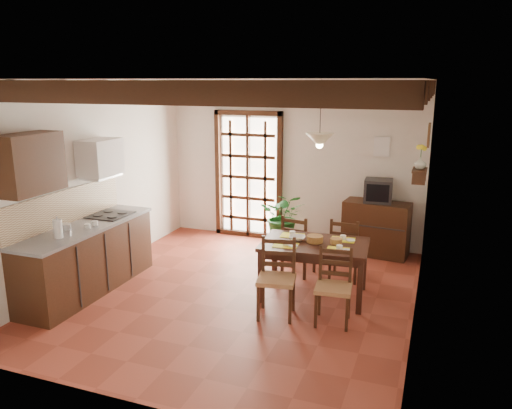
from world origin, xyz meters
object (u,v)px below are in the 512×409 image
at_px(kitchen_counter, 87,257).
at_px(chair_near_right, 333,300).
at_px(dining_table, 315,250).
at_px(chair_far_left, 298,256).
at_px(chair_far_right, 345,260).
at_px(potted_plant, 284,217).
at_px(pendant_lamp, 320,139).
at_px(sideboard, 376,228).
at_px(crt_tv, 378,191).
at_px(chair_near_left, 276,292).

distance_m(kitchen_counter, chair_near_right, 3.32).
bearing_deg(dining_table, chair_far_left, 116.29).
relative_size(kitchen_counter, chair_near_right, 2.52).
distance_m(chair_far_right, potted_plant, 1.54).
bearing_deg(pendant_lamp, sideboard, 73.14).
relative_size(chair_far_left, chair_far_right, 0.99).
xyz_separation_m(chair_near_right, pendant_lamp, (-0.40, 0.77, 1.80)).
bearing_deg(crt_tv, chair_far_left, -130.65).
relative_size(chair_far_left, pendant_lamp, 1.08).
bearing_deg(dining_table, sideboard, 69.33).
relative_size(kitchen_counter, chair_far_right, 2.45).
height_order(chair_far_left, potted_plant, potted_plant).
height_order(crt_tv, pendant_lamp, pendant_lamp).
bearing_deg(kitchen_counter, chair_near_left, 3.52).
height_order(kitchen_counter, sideboard, kitchen_counter).
distance_m(kitchen_counter, chair_far_left, 2.96).
relative_size(chair_near_left, potted_plant, 0.45).
bearing_deg(chair_near_left, crt_tv, 62.34).
height_order(chair_far_left, chair_far_right, chair_far_right).
xyz_separation_m(chair_far_left, chair_far_right, (0.68, 0.05, 0.00)).
bearing_deg(chair_near_right, pendant_lamp, 111.17).
bearing_deg(kitchen_counter, chair_near_right, 3.73).
bearing_deg(chair_near_left, sideboard, 62.38).
bearing_deg(pendant_lamp, kitchen_counter, -161.35).
bearing_deg(crt_tv, dining_table, -109.68).
bearing_deg(chair_near_left, chair_far_left, 84.67).
distance_m(dining_table, chair_far_left, 0.86).
bearing_deg(sideboard, crt_tv, -83.74).
xyz_separation_m(chair_near_right, crt_tv, (0.16, 2.60, 0.79)).
distance_m(crt_tv, potted_plant, 1.59).
distance_m(kitchen_counter, potted_plant, 3.22).
height_order(dining_table, chair_near_right, chair_near_right).
xyz_separation_m(chair_near_left, chair_far_left, (-0.11, 1.39, -0.01)).
bearing_deg(crt_tv, kitchen_counter, -144.51).
bearing_deg(chair_far_left, crt_tv, -116.80).
height_order(chair_near_right, crt_tv, crt_tv).
bearing_deg(pendant_lamp, dining_table, -90.00).
relative_size(kitchen_counter, chair_near_left, 2.35).
relative_size(chair_far_right, potted_plant, 0.43).
height_order(dining_table, pendant_lamp, pendant_lamp).
bearing_deg(crt_tv, chair_far_right, -106.42).
distance_m(chair_far_left, sideboard, 1.60).
distance_m(kitchen_counter, dining_table, 3.05).
xyz_separation_m(kitchen_counter, chair_far_right, (3.19, 1.61, -0.19)).
relative_size(chair_far_right, sideboard, 0.88).
bearing_deg(pendant_lamp, chair_far_right, 65.62).
bearing_deg(chair_far_right, chair_far_left, 5.99).
bearing_deg(chair_near_left, potted_plant, 95.00).
bearing_deg(crt_tv, sideboard, 86.40).
bearing_deg(chair_far_right, pendant_lamp, 67.01).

